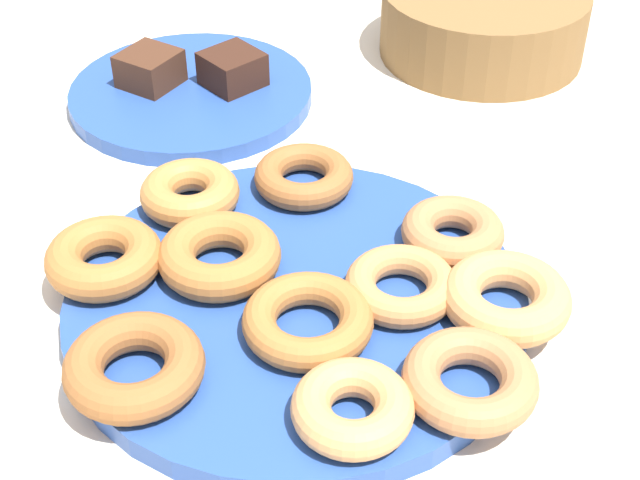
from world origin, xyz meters
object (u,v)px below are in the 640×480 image
donut_7 (190,193)px  donut_plate (296,301)px  brownie_near (150,69)px  brownie_far (232,69)px  donut_3 (134,366)px  basket (483,22)px  donut_0 (353,408)px  donut_8 (470,380)px  donut_9 (506,298)px  donut_6 (104,258)px  donut_10 (308,320)px  donut_5 (453,232)px  donut_4 (304,176)px  donut_1 (219,255)px  donut_2 (401,285)px  cake_plate (191,94)px

donut_7 → donut_plate: bearing=-13.7°
brownie_near → brownie_far: same height
donut_3 → basket: basket is taller
donut_0 → donut_8: (0.05, 0.06, -0.00)m
donut_9 → donut_7: bearing=-171.5°
donut_6 → brownie_far: size_ratio=1.68×
donut_10 → brownie_far: 0.37m
donut_5 → brownie_near: (-0.37, 0.05, 0.00)m
donut_6 → basket: (0.04, 0.51, 0.00)m
donut_4 → donut_8: bearing=-28.0°
donut_0 → donut_4: 0.26m
donut_5 → donut_8: same height
donut_9 → brownie_near: size_ratio=1.75×
donut_plate → donut_5: (0.06, 0.12, 0.02)m
donut_3 → donut_4: size_ratio=1.11×
donut_8 → donut_0: bearing=-126.3°
donut_1 → donut_7: same height
brownie_near → donut_10: bearing=-29.4°
donut_2 → donut_6: (-0.19, -0.11, 0.00)m
donut_3 → brownie_near: brownie_near is taller
donut_6 → brownie_near: size_ratio=1.68×
donut_8 → basket: bearing=118.0°
donut_6 → donut_10: size_ratio=0.96×
donut_0 → donut_9: (0.03, 0.15, 0.00)m
donut_plate → donut_10: size_ratio=3.71×
donut_5 → donut_8: 0.15m
brownie_far → basket: basket is taller
donut_7 → donut_8: 0.29m
brownie_far → donut_7: bearing=-58.6°
brownie_near → basket: basket is taller
donut_1 → donut_0: bearing=-20.6°
donut_3 → cake_plate: 0.40m
donut_0 → basket: (-0.20, 0.52, 0.01)m
donut_6 → donut_7: 0.10m
donut_plate → donut_4: size_ratio=4.07×
donut_0 → donut_3: donut_3 is taller
donut_0 → brownie_near: brownie_near is taller
donut_1 → brownie_far: size_ratio=1.78×
donut_5 → brownie_far: 0.32m
donut_2 → donut_6: donut_6 is taller
donut_9 → brownie_far: 0.40m
donut_7 → donut_3: bearing=-57.8°
donut_5 → brownie_near: size_ratio=1.53×
donut_6 → donut_7: (-0.01, 0.10, -0.00)m
donut_1 → donut_5: 0.18m
basket → donut_7: bearing=-95.7°
cake_plate → donut_5: bearing=-11.1°
donut_1 → basket: (-0.03, 0.46, 0.00)m
donut_4 → donut_6: donut_6 is taller
donut_3 → donut_6: (-0.10, 0.06, 0.00)m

